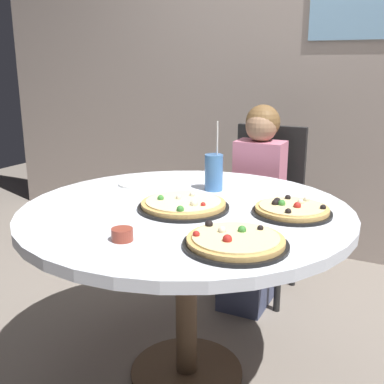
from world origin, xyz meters
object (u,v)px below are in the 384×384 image
(pizza_cheese, at_px, (235,241))
(sauce_bowl, at_px, (122,234))
(pizza_veggie, at_px, (183,205))
(plate_small, at_px, (138,184))
(pizza_pepperoni, at_px, (292,210))
(dining_table, at_px, (186,229))
(soda_cup, at_px, (214,172))
(diner_child, at_px, (254,217))
(chair_wooden, at_px, (264,200))

(pizza_cheese, xyz_separation_m, sauce_bowl, (-0.34, -0.12, 0.00))
(pizza_veggie, bearing_deg, plate_small, 148.12)
(pizza_pepperoni, xyz_separation_m, plate_small, (-0.75, 0.09, -0.01))
(pizza_cheese, distance_m, sauce_bowl, 0.36)
(pizza_pepperoni, height_order, plate_small, pizza_pepperoni)
(dining_table, height_order, pizza_pepperoni, pizza_pepperoni)
(dining_table, bearing_deg, pizza_pepperoni, 15.79)
(plate_small, bearing_deg, pizza_pepperoni, -7.08)
(pizza_cheese, distance_m, soda_cup, 0.67)
(dining_table, relative_size, pizza_cheese, 3.92)
(sauce_bowl, bearing_deg, diner_child, 89.40)
(dining_table, distance_m, diner_child, 0.78)
(pizza_veggie, relative_size, pizza_pepperoni, 1.20)
(chair_wooden, distance_m, diner_child, 0.19)
(chair_wooden, height_order, pizza_cheese, chair_wooden)
(diner_child, relative_size, pizza_veggie, 3.05)
(pizza_veggie, relative_size, plate_small, 1.97)
(pizza_veggie, bearing_deg, dining_table, 87.65)
(chair_wooden, xyz_separation_m, plate_small, (-0.36, -0.74, 0.22))
(soda_cup, height_order, plate_small, soda_cup)
(diner_child, relative_size, sauce_bowl, 15.46)
(pizza_veggie, bearing_deg, pizza_cheese, -38.69)
(pizza_pepperoni, bearing_deg, sauce_bowl, -127.75)
(dining_table, bearing_deg, diner_child, 89.81)
(soda_cup, bearing_deg, diner_child, 87.93)
(chair_wooden, relative_size, diner_child, 0.88)
(chair_wooden, bearing_deg, soda_cup, -91.02)
(chair_wooden, xyz_separation_m, pizza_cheese, (0.33, -1.23, 0.24))
(chair_wooden, height_order, sauce_bowl, chair_wooden)
(soda_cup, bearing_deg, chair_wooden, 88.98)
(pizza_veggie, bearing_deg, soda_cup, 92.63)
(pizza_pepperoni, bearing_deg, dining_table, -164.21)
(pizza_pepperoni, relative_size, plate_small, 1.65)
(diner_child, bearing_deg, pizza_veggie, -90.25)
(diner_child, distance_m, plate_small, 0.72)
(diner_child, relative_size, soda_cup, 3.52)
(dining_table, relative_size, chair_wooden, 1.36)
(pizza_veggie, bearing_deg, chair_wooden, 90.13)
(chair_wooden, bearing_deg, pizza_cheese, -74.98)
(diner_child, distance_m, sauce_bowl, 1.20)
(sauce_bowl, relative_size, plate_small, 0.39)
(chair_wooden, bearing_deg, dining_table, -89.81)
(pizza_pepperoni, bearing_deg, diner_child, 120.57)
(diner_child, distance_m, pizza_veggie, 0.84)
(chair_wooden, relative_size, pizza_pepperoni, 3.20)
(pizza_pepperoni, xyz_separation_m, sauce_bowl, (-0.40, -0.52, 0.00))
(pizza_cheese, bearing_deg, soda_cup, 121.10)
(diner_child, xyz_separation_m, sauce_bowl, (-0.01, -1.17, 0.29))
(pizza_cheese, height_order, pizza_pepperoni, same)
(sauce_bowl, bearing_deg, chair_wooden, 89.72)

